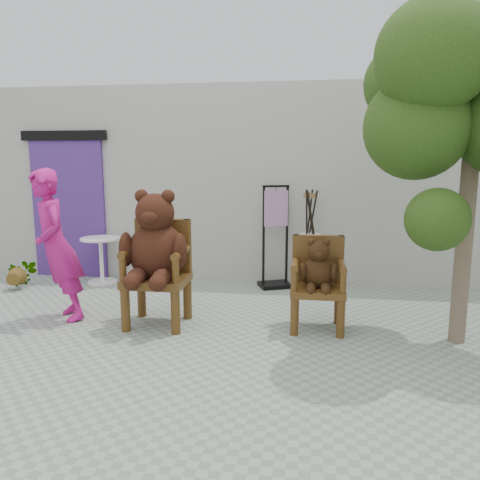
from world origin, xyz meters
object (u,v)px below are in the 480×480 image
at_px(person, 57,246).
at_px(cafe_table, 101,255).
at_px(chair_big, 156,251).
at_px(display_stand, 275,248).
at_px(stool_bucket, 309,245).
at_px(tree, 467,98).
at_px(chair_small, 318,274).

xyz_separation_m(person, cafe_table, (-0.26, 1.70, -0.45)).
distance_m(chair_big, display_stand, 2.20).
height_order(stool_bucket, tree, tree).
distance_m(display_stand, tree, 3.31).
height_order(display_stand, stool_bucket, display_stand).
relative_size(cafe_table, tree, 0.21).
bearing_deg(stool_bucket, tree, -53.78).
xyz_separation_m(cafe_table, tree, (4.58, -1.81, 2.01)).
bearing_deg(chair_big, stool_bucket, 46.53).
relative_size(person, tree, 0.54).
xyz_separation_m(chair_big, person, (-1.18, -0.02, 0.02)).
bearing_deg(chair_big, chair_small, 4.31).
height_order(chair_big, chair_small, chair_big).
distance_m(cafe_table, display_stand, 2.67).
height_order(chair_big, stool_bucket, chair_big).
bearing_deg(chair_big, cafe_table, 130.66).
bearing_deg(chair_small, chair_big, -175.69).
bearing_deg(display_stand, stool_bucket, -21.94).
bearing_deg(chair_small, display_stand, 109.37).
height_order(chair_big, tree, tree).
relative_size(chair_small, stool_bucket, 0.71).
height_order(person, stool_bucket, person).
height_order(chair_small, display_stand, display_stand).
xyz_separation_m(chair_small, stool_bucket, (-0.09, 1.67, 0.02)).
bearing_deg(cafe_table, person, -81.40).
xyz_separation_m(chair_big, display_stand, (1.22, 1.81, -0.28)).
bearing_deg(cafe_table, chair_small, -25.40).
distance_m(person, cafe_table, 1.77).
xyz_separation_m(chair_big, tree, (3.14, -0.14, 1.58)).
bearing_deg(cafe_table, stool_bucket, 2.39).
height_order(chair_big, cafe_table, chair_big).
height_order(chair_small, stool_bucket, stool_bucket).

